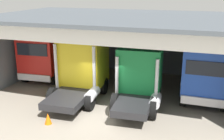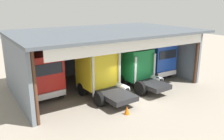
{
  "view_description": "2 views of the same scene",
  "coord_description": "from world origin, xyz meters",
  "px_view_note": "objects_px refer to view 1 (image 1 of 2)",
  "views": [
    {
      "loc": [
        5.02,
        -12.07,
        6.46
      ],
      "look_at": [
        0.0,
        3.01,
        1.63
      ],
      "focal_mm": 43.61,
      "sensor_mm": 36.0,
      "label": 1
    },
    {
      "loc": [
        -10.07,
        -12.7,
        6.93
      ],
      "look_at": [
        0.0,
        3.01,
        1.63
      ],
      "focal_mm": 37.33,
      "sensor_mm": 36.0,
      "label": 2
    }
  ],
  "objects_px": {
    "truck_green_yard_outside": "(140,76)",
    "truck_red_left_bay": "(44,56)",
    "truck_yellow_center_left_bay": "(82,67)",
    "oil_drum": "(88,63)",
    "tool_cart": "(87,63)",
    "truck_blue_center_right_bay": "(205,74)",
    "traffic_cone": "(48,119)"
  },
  "relations": [
    {
      "from": "truck_yellow_center_left_bay",
      "to": "truck_red_left_bay",
      "type": "bearing_deg",
      "value": 149.51
    },
    {
      "from": "truck_blue_center_right_bay",
      "to": "traffic_cone",
      "type": "bearing_deg",
      "value": 35.51
    },
    {
      "from": "tool_cart",
      "to": "traffic_cone",
      "type": "xyz_separation_m",
      "value": [
        1.89,
        -9.27,
        -0.22
      ]
    },
    {
      "from": "truck_blue_center_right_bay",
      "to": "oil_drum",
      "type": "height_order",
      "value": "truck_blue_center_right_bay"
    },
    {
      "from": "truck_green_yard_outside",
      "to": "truck_blue_center_right_bay",
      "type": "xyz_separation_m",
      "value": [
        3.46,
        1.43,
        0.03
      ]
    },
    {
      "from": "truck_yellow_center_left_bay",
      "to": "traffic_cone",
      "type": "bearing_deg",
      "value": -95.05
    },
    {
      "from": "tool_cart",
      "to": "oil_drum",
      "type": "bearing_deg",
      "value": 103.74
    },
    {
      "from": "truck_red_left_bay",
      "to": "truck_green_yard_outside",
      "type": "height_order",
      "value": "truck_red_left_bay"
    },
    {
      "from": "truck_green_yard_outside",
      "to": "traffic_cone",
      "type": "height_order",
      "value": "truck_green_yard_outside"
    },
    {
      "from": "truck_green_yard_outside",
      "to": "traffic_cone",
      "type": "relative_size",
      "value": 8.36
    },
    {
      "from": "truck_yellow_center_left_bay",
      "to": "oil_drum",
      "type": "relative_size",
      "value": 5.83
    },
    {
      "from": "truck_red_left_bay",
      "to": "oil_drum",
      "type": "bearing_deg",
      "value": -120.82
    },
    {
      "from": "traffic_cone",
      "to": "oil_drum",
      "type": "bearing_deg",
      "value": 101.6
    },
    {
      "from": "truck_yellow_center_left_bay",
      "to": "truck_green_yard_outside",
      "type": "bearing_deg",
      "value": -5.91
    },
    {
      "from": "truck_green_yard_outside",
      "to": "tool_cart",
      "type": "relative_size",
      "value": 4.68
    },
    {
      "from": "truck_red_left_bay",
      "to": "truck_blue_center_right_bay",
      "type": "bearing_deg",
      "value": 171.43
    },
    {
      "from": "truck_yellow_center_left_bay",
      "to": "truck_green_yard_outside",
      "type": "relative_size",
      "value": 1.12
    },
    {
      "from": "truck_green_yard_outside",
      "to": "tool_cart",
      "type": "xyz_separation_m",
      "value": [
        -5.63,
        5.66,
        -1.24
      ]
    },
    {
      "from": "truck_blue_center_right_bay",
      "to": "truck_green_yard_outside",
      "type": "bearing_deg",
      "value": 22.9
    },
    {
      "from": "truck_red_left_bay",
      "to": "truck_blue_center_right_bay",
      "type": "height_order",
      "value": "truck_blue_center_right_bay"
    },
    {
      "from": "truck_red_left_bay",
      "to": "truck_green_yard_outside",
      "type": "xyz_separation_m",
      "value": [
        7.52,
        -2.27,
        -0.06
      ]
    },
    {
      "from": "truck_green_yard_outside",
      "to": "oil_drum",
      "type": "bearing_deg",
      "value": 130.23
    },
    {
      "from": "truck_red_left_bay",
      "to": "oil_drum",
      "type": "xyz_separation_m",
      "value": [
        1.82,
        3.64,
        -1.35
      ]
    },
    {
      "from": "tool_cart",
      "to": "traffic_cone",
      "type": "relative_size",
      "value": 1.79
    },
    {
      "from": "truck_yellow_center_left_bay",
      "to": "tool_cart",
      "type": "distance_m",
      "value": 5.99
    },
    {
      "from": "truck_blue_center_right_bay",
      "to": "oil_drum",
      "type": "xyz_separation_m",
      "value": [
        -9.15,
        4.48,
        -1.32
      ]
    },
    {
      "from": "truck_yellow_center_left_bay",
      "to": "truck_green_yard_outside",
      "type": "distance_m",
      "value": 3.59
    },
    {
      "from": "truck_green_yard_outside",
      "to": "traffic_cone",
      "type": "xyz_separation_m",
      "value": [
        -3.74,
        -3.62,
        -1.46
      ]
    },
    {
      "from": "truck_red_left_bay",
      "to": "tool_cart",
      "type": "bearing_deg",
      "value": -123.3
    },
    {
      "from": "truck_yellow_center_left_bay",
      "to": "oil_drum",
      "type": "xyz_separation_m",
      "value": [
        -2.11,
        5.71,
        -1.45
      ]
    },
    {
      "from": "truck_green_yard_outside",
      "to": "truck_red_left_bay",
      "type": "bearing_deg",
      "value": 159.49
    },
    {
      "from": "truck_green_yard_outside",
      "to": "truck_yellow_center_left_bay",
      "type": "bearing_deg",
      "value": 173.11
    }
  ]
}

